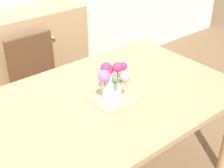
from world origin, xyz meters
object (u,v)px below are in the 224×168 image
at_px(dining_table, 100,110).
at_px(chair_far, 39,80).
at_px(dresser, 16,65).
at_px(flower_vase, 112,82).

relative_size(dining_table, chair_far, 2.05).
distance_m(dining_table, dresser, 1.35).
bearing_deg(dresser, dining_table, -89.69).
bearing_deg(flower_vase, dresser, 92.64).
distance_m(dining_table, flower_vase, 0.23).
height_order(dining_table, dresser, dresser).
bearing_deg(chair_far, dining_table, 89.31).
relative_size(chair_far, flower_vase, 3.47).
bearing_deg(dresser, flower_vase, -87.36).
xyz_separation_m(dining_table, flower_vase, (0.06, -0.06, 0.22)).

